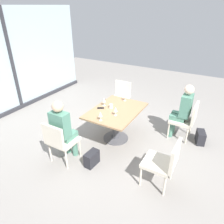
{
  "coord_description": "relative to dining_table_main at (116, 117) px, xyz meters",
  "views": [
    {
      "loc": [
        -3.39,
        -1.85,
        2.69
      ],
      "look_at": [
        0.0,
        0.1,
        0.65
      ],
      "focal_mm": 32.9,
      "sensor_mm": 36.0,
      "label": 1
    }
  ],
  "objects": [
    {
      "name": "person_far_left",
      "position": [
        -1.07,
        0.52,
        0.14
      ],
      "size": [
        0.39,
        0.34,
        1.26
      ],
      "color": "#4C7F6B",
      "rests_on": "ground_plane"
    },
    {
      "name": "handbag_0",
      "position": [
        -0.98,
        -0.02,
        -0.42
      ],
      "size": [
        0.31,
        0.18,
        0.28
      ],
      "primitive_type": "cube",
      "rotation": [
        0.0,
        0.0,
        -0.06
      ],
      "color": "#232328",
      "rests_on": "ground_plane"
    },
    {
      "name": "cell_phone_on_table",
      "position": [
        -0.1,
        0.32,
        0.18
      ],
      "size": [
        0.14,
        0.16,
        0.01
      ],
      "primitive_type": "cube",
      "rotation": [
        0.0,
        0.0,
        0.56
      ],
      "color": "black",
      "rests_on": "dining_table_main"
    },
    {
      "name": "chair_far_left",
      "position": [
        -1.18,
        0.52,
        -0.06
      ],
      "size": [
        0.5,
        0.46,
        0.87
      ],
      "color": "beige",
      "rests_on": "ground_plane"
    },
    {
      "name": "wine_glass_0",
      "position": [
        0.05,
        0.33,
        0.31
      ],
      "size": [
        0.07,
        0.07,
        0.18
      ],
      "color": "silver",
      "rests_on": "dining_table_main"
    },
    {
      "name": "handbag_1",
      "position": [
        0.78,
        -1.67,
        -0.42
      ],
      "size": [
        0.33,
        0.24,
        0.28
      ],
      "primitive_type": "cube",
      "rotation": [
        0.0,
        0.0,
        0.31
      ],
      "color": "#232328",
      "rests_on": "ground_plane"
    },
    {
      "name": "dining_table_main",
      "position": [
        0.0,
        0.0,
        0.0
      ],
      "size": [
        1.31,
        0.95,
        0.73
      ],
      "color": "#997551",
      "rests_on": "ground_plane"
    },
    {
      "name": "wine_glass_1",
      "position": [
        -0.22,
        -0.11,
        0.31
      ],
      "size": [
        0.07,
        0.07,
        0.18
      ],
      "color": "silver",
      "rests_on": "dining_table_main"
    },
    {
      "name": "chair_front_right",
      "position": [
        0.79,
        -1.31,
        -0.06
      ],
      "size": [
        0.46,
        0.5,
        0.87
      ],
      "color": "beige",
      "rests_on": "ground_plane"
    },
    {
      "name": "ground_plane",
      "position": [
        0.0,
        0.0,
        -0.56
      ],
      "size": [
        12.0,
        12.0,
        0.0
      ],
      "primitive_type": "plane",
      "color": "gray"
    },
    {
      "name": "person_front_right",
      "position": [
        0.79,
        -1.2,
        0.14
      ],
      "size": [
        0.34,
        0.39,
        1.26
      ],
      "color": "#4C7F6B",
      "rests_on": "ground_plane"
    },
    {
      "name": "chair_front_left",
      "position": [
        -0.79,
        -1.31,
        -0.06
      ],
      "size": [
        0.46,
        0.5,
        0.87
      ],
      "color": "beige",
      "rests_on": "ground_plane"
    },
    {
      "name": "window_wall_backdrop",
      "position": [
        0.0,
        3.2,
        0.65
      ],
      "size": [
        5.08,
        0.1,
        2.7
      ],
      "color": "#A4B7BC",
      "rests_on": "ground_plane"
    },
    {
      "name": "wine_glass_3",
      "position": [
        0.51,
        0.05,
        0.31
      ],
      "size": [
        0.07,
        0.07,
        0.18
      ],
      "color": "silver",
      "rests_on": "dining_table_main"
    },
    {
      "name": "coffee_cup",
      "position": [
        0.01,
        0.13,
        0.22
      ],
      "size": [
        0.08,
        0.08,
        0.09
      ],
      "primitive_type": "cylinder",
      "color": "white",
      "rests_on": "dining_table_main"
    },
    {
      "name": "wine_glass_2",
      "position": [
        -0.54,
        0.04,
        0.31
      ],
      "size": [
        0.07,
        0.07,
        0.18
      ],
      "color": "silver",
      "rests_on": "dining_table_main"
    },
    {
      "name": "chair_far_right",
      "position": [
        1.18,
        0.52,
        -0.06
      ],
      "size": [
        0.5,
        0.46,
        0.87
      ],
      "color": "beige",
      "rests_on": "ground_plane"
    }
  ]
}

